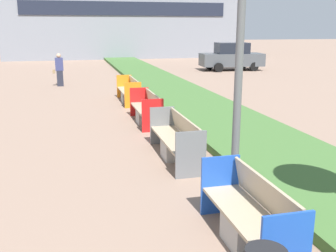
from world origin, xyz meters
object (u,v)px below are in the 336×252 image
at_px(bench_blue_frame, 249,220).
at_px(pedestrian_walking, 59,70).
at_px(bench_grey_frame, 176,142).
at_px(parked_car_distant, 232,57).
at_px(bench_red_frame, 147,111).
at_px(bench_orange_frame, 129,93).

xyz_separation_m(bench_blue_frame, pedestrian_walking, (-2.71, 15.91, 0.45)).
bearing_deg(bench_grey_frame, pedestrian_walking, 102.58).
bearing_deg(pedestrian_walking, parked_car_distant, 23.75).
bearing_deg(bench_blue_frame, bench_red_frame, 89.98).
bearing_deg(bench_grey_frame, bench_orange_frame, 90.01).
relative_size(bench_orange_frame, parked_car_distant, 0.54).
distance_m(bench_blue_frame, pedestrian_walking, 16.15).
xyz_separation_m(bench_red_frame, parked_car_distant, (8.55, 13.68, 0.54)).
distance_m(bench_grey_frame, pedestrian_walking, 12.49).
height_order(bench_grey_frame, pedestrian_walking, pedestrian_walking).
distance_m(pedestrian_walking, parked_car_distant, 12.31).
xyz_separation_m(bench_orange_frame, parked_car_distant, (8.55, 10.10, 0.54)).
height_order(bench_grey_frame, parked_car_distant, parked_car_distant).
distance_m(bench_red_frame, parked_car_distant, 16.14).
bearing_deg(bench_orange_frame, pedestrian_walking, 117.84).
xyz_separation_m(bench_blue_frame, bench_orange_frame, (0.00, 10.77, 0.01)).
relative_size(bench_grey_frame, pedestrian_walking, 1.52).
height_order(bench_blue_frame, parked_car_distant, parked_car_distant).
height_order(pedestrian_walking, parked_car_distant, parked_car_distant).
bearing_deg(bench_grey_frame, bench_red_frame, 90.05).
xyz_separation_m(bench_grey_frame, pedestrian_walking, (-2.72, 12.18, 0.44)).
distance_m(bench_orange_frame, pedestrian_walking, 5.84).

